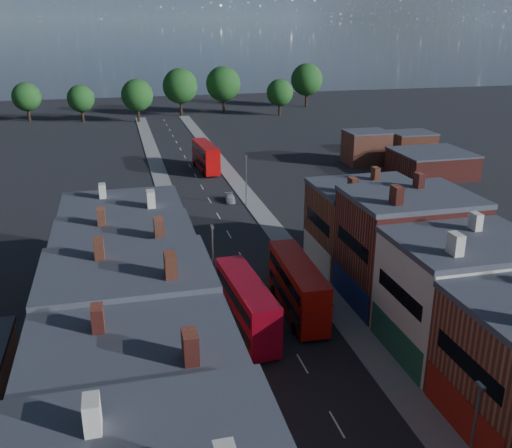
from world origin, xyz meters
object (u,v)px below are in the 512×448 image
bus_1 (297,286)px  ped_3 (331,307)px  car_3 (230,198)px  bus_2 (206,156)px  bus_0 (246,304)px  car_2 (245,278)px

bus_1 → ped_3: (2.95, -1.66, -1.89)m
bus_1 → car_3: (0.77, 37.75, -2.37)m
bus_1 → bus_2: size_ratio=1.01×
bus_0 → bus_2: size_ratio=0.99×
bus_1 → bus_2: bus_1 is taller
bus_0 → ped_3: bus_0 is taller
bus_2 → car_3: 20.81m
car_2 → bus_0: bearing=-98.5°
bus_0 → car_2: (2.16, 10.31, -2.22)m
bus_0 → bus_2: (5.94, 60.86, 0.03)m
bus_0 → bus_1: (5.75, 2.44, 0.10)m
bus_0 → bus_2: bearing=80.3°
car_2 → ped_3: 11.57m
bus_1 → car_2: bearing=116.1°
bus_0 → ped_3: (8.71, 0.78, -1.79)m
bus_2 → car_2: bus_2 is taller
bus_0 → bus_2: 61.15m
bus_0 → car_2: bus_0 is taller
car_2 → bus_1: bearing=-62.1°
bus_1 → car_3: size_ratio=3.35×
bus_0 → bus_1: 6.25m
car_3 → car_2: bearing=-93.3°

